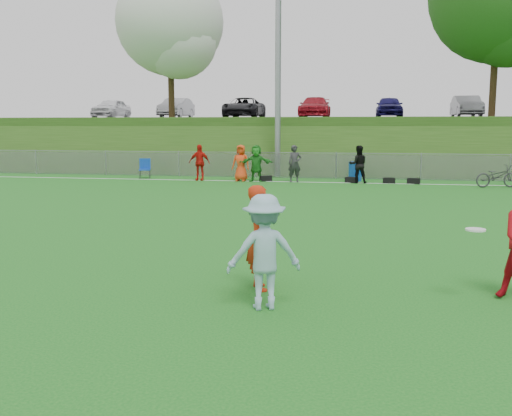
% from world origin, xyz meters
% --- Properties ---
extents(ground, '(120.00, 120.00, 0.00)m').
position_xyz_m(ground, '(0.00, 0.00, 0.00)').
color(ground, '#135B19').
rests_on(ground, ground).
extents(sideline_far, '(60.00, 0.10, 0.01)m').
position_xyz_m(sideline_far, '(0.00, 18.00, 0.01)').
color(sideline_far, white).
rests_on(sideline_far, ground).
extents(fence, '(58.00, 0.06, 1.30)m').
position_xyz_m(fence, '(0.00, 20.00, 0.65)').
color(fence, gray).
rests_on(fence, ground).
extents(light_pole, '(1.20, 0.40, 12.15)m').
position_xyz_m(light_pole, '(-3.00, 20.80, 6.71)').
color(light_pole, gray).
rests_on(light_pole, ground).
extents(berm, '(120.00, 18.00, 3.00)m').
position_xyz_m(berm, '(0.00, 31.00, 1.50)').
color(berm, '#244C15').
rests_on(berm, ground).
extents(parking_lot, '(120.00, 12.00, 0.10)m').
position_xyz_m(parking_lot, '(0.00, 33.00, 3.05)').
color(parking_lot, black).
rests_on(parking_lot, berm).
extents(tree_white_flowering, '(6.30, 6.30, 8.78)m').
position_xyz_m(tree_white_flowering, '(-9.84, 24.92, 8.32)').
color(tree_white_flowering, black).
rests_on(tree_white_flowering, berm).
extents(tree_green_near, '(7.14, 7.14, 9.95)m').
position_xyz_m(tree_green_near, '(8.16, 24.42, 9.03)').
color(tree_green_near, black).
rests_on(tree_green_near, berm).
extents(car_row, '(32.04, 5.18, 1.44)m').
position_xyz_m(car_row, '(-1.17, 32.00, 3.82)').
color(car_row, white).
rests_on(car_row, parking_lot).
extents(spectator_row, '(8.35, 0.74, 1.69)m').
position_xyz_m(spectator_row, '(-3.00, 18.00, 0.85)').
color(spectator_row, red).
rests_on(spectator_row, ground).
extents(gear_bags, '(7.30, 0.53, 0.26)m').
position_xyz_m(gear_bags, '(0.89, 18.10, 0.13)').
color(gear_bags, black).
rests_on(gear_bags, ground).
extents(player_red_left, '(0.59, 0.71, 1.67)m').
position_xyz_m(player_red_left, '(-0.42, 0.64, 0.83)').
color(player_red_left, '#B0240C').
rests_on(player_red_left, ground).
extents(player_blue, '(1.20, 0.92, 1.64)m').
position_xyz_m(player_blue, '(-0.19, -0.30, 0.82)').
color(player_blue, '#8CB2C2').
rests_on(player_blue, ground).
extents(frisbee, '(0.29, 0.29, 0.03)m').
position_xyz_m(frisbee, '(2.79, 0.54, 1.08)').
color(frisbee, white).
rests_on(frisbee, ground).
extents(recycling_bin, '(0.79, 0.79, 0.91)m').
position_xyz_m(recycling_bin, '(0.93, 19.00, 0.46)').
color(recycling_bin, '#0E44A0').
rests_on(recycling_bin, ground).
extents(camp_chair, '(0.67, 0.68, 0.97)m').
position_xyz_m(camp_chair, '(-9.27, 18.52, 0.29)').
color(camp_chair, '#0E3A9F').
rests_on(camp_chair, ground).
extents(bicycle, '(1.93, 1.11, 0.96)m').
position_xyz_m(bicycle, '(6.81, 17.20, 0.48)').
color(bicycle, '#2A2A2C').
rests_on(bicycle, ground).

